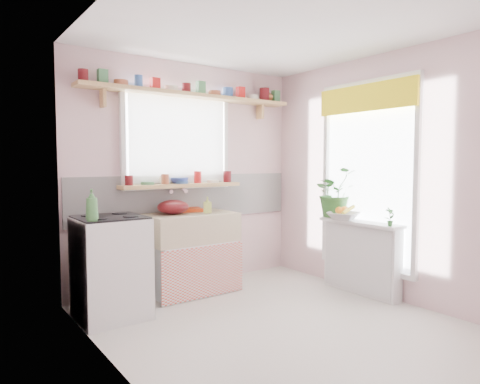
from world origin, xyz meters
TOP-DOWN VIEW (x-y plane):
  - room at (0.66, 0.86)m, footprint 3.20×3.20m
  - sink_unit at (-0.15, 1.29)m, footprint 0.95×0.65m
  - cooker at (-1.10, 1.05)m, footprint 0.58×0.58m
  - radiator_ledge at (1.30, 0.20)m, footprint 0.22×0.95m
  - windowsill at (-0.15, 1.48)m, footprint 1.40×0.22m
  - pine_shelf at (0.00, 1.47)m, footprint 2.52×0.24m
  - shelf_crockery at (0.00, 1.47)m, footprint 2.47×0.11m
  - sill_crockery at (-0.17, 1.48)m, footprint 1.35×0.11m
  - dish_tray at (-0.10, 1.50)m, footprint 0.42×0.36m
  - colander at (-0.33, 1.35)m, footprint 0.37×0.37m
  - jade_plant at (1.33, 0.60)m, footprint 0.61×0.56m
  - fruit_bowl at (1.21, 0.37)m, footprint 0.44×0.44m
  - herb_pot at (1.21, -0.20)m, footprint 0.11×0.08m
  - soap_bottle_sink at (0.02, 1.23)m, footprint 0.10×0.10m
  - sill_cup at (-0.34, 1.54)m, footprint 0.12×0.12m
  - sill_bowl at (-0.16, 1.54)m, footprint 0.27×0.27m
  - shelf_vase at (1.06, 1.50)m, footprint 0.18×0.18m
  - cooker_bottle at (-1.32, 0.83)m, footprint 0.13×0.13m
  - fruit at (1.22, 0.38)m, footprint 0.20×0.14m

SIDE VIEW (x-z plane):
  - radiator_ledge at x=1.30m, z-range 0.01..0.78m
  - sink_unit at x=-0.15m, z-range -0.13..0.99m
  - cooker at x=-1.10m, z-range 0.00..0.92m
  - fruit_bowl at x=1.21m, z-range 0.78..0.86m
  - herb_pot at x=1.21m, z-range 0.78..0.96m
  - dish_tray at x=-0.10m, z-range 0.85..0.89m
  - fruit at x=1.22m, z-range 0.83..0.93m
  - colander at x=-0.33m, z-range 0.85..1.00m
  - soap_bottle_sink at x=0.02m, z-range 0.85..1.02m
  - cooker_bottle at x=-1.32m, z-range 0.92..1.18m
  - jade_plant at x=1.33m, z-range 0.77..1.33m
  - windowsill at x=-0.15m, z-range 1.12..1.16m
  - sill_bowl at x=-0.16m, z-range 1.16..1.23m
  - sill_cup at x=-0.34m, z-range 1.16..1.25m
  - sill_crockery at x=-0.17m, z-range 1.16..1.28m
  - room at x=0.66m, z-range -0.23..2.97m
  - pine_shelf at x=0.00m, z-range 2.10..2.14m
  - shelf_crockery at x=0.00m, z-range 2.14..2.26m
  - shelf_vase at x=1.06m, z-range 2.14..2.31m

